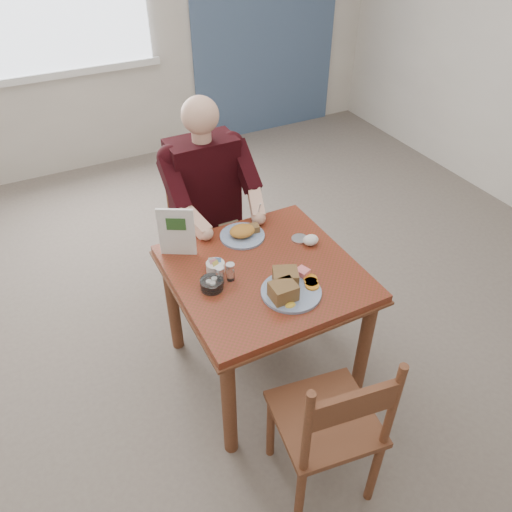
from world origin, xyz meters
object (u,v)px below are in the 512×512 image
table (264,286)px  diner (209,194)px  near_plate (288,287)px  chair_far (206,232)px  chair_near (330,426)px  far_plate (243,233)px

table → diner: (0.00, 0.71, 0.17)m
table → diner: size_ratio=0.66×
near_plate → chair_far: bearing=91.1°
chair_near → diner: 1.50m
table → chair_near: chair_near is taller
near_plate → diner: bearing=91.3°
chair_far → diner: size_ratio=0.69×
table → diner: 0.73m
chair_near → chair_far: bearing=87.0°
table → diner: diner is taller
chair_far → chair_near: size_ratio=1.00×
chair_near → near_plate: 0.64m
chair_near → near_plate: (0.10, 0.55, 0.31)m
diner → near_plate: (0.02, -0.91, -0.02)m
chair_far → table: bearing=-90.0°
chair_far → diner: 0.34m
table → far_plate: (0.03, 0.30, 0.14)m
table → near_plate: size_ratio=2.78×
far_plate → diner: bearing=94.0°
chair_far → far_plate: bearing=-86.7°
table → chair_far: 0.81m
table → chair_near: size_ratio=0.97×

